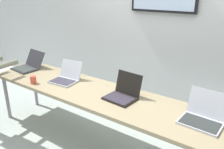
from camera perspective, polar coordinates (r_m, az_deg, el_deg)
name	(u,v)px	position (r m, az deg, el deg)	size (l,w,h in m)	color
back_wall	(153,33)	(3.37, 10.13, 9.99)	(8.00, 0.11, 2.48)	silver
workbench	(106,99)	(2.62, -1.56, -5.94)	(3.48, 0.70, 0.73)	gray
laptop_station_0	(29,65)	(3.64, -19.82, 2.23)	(0.41, 0.41, 0.24)	#28282D
laptop_station_1	(66,77)	(3.03, -11.19, -0.54)	(0.35, 0.37, 0.24)	#ADB3BC
laptop_station_2	(123,93)	(2.51, 2.74, -4.51)	(0.34, 0.34, 0.26)	black
laptop_station_3	(203,115)	(2.24, 21.52, -9.35)	(0.37, 0.35, 0.26)	#ADB0BB
coffee_mug	(33,80)	(3.05, -18.80, -1.24)	(0.07, 0.07, 0.10)	#C54832
paper_sheet	(2,69)	(3.79, -25.38, 1.25)	(0.26, 0.33, 0.00)	white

